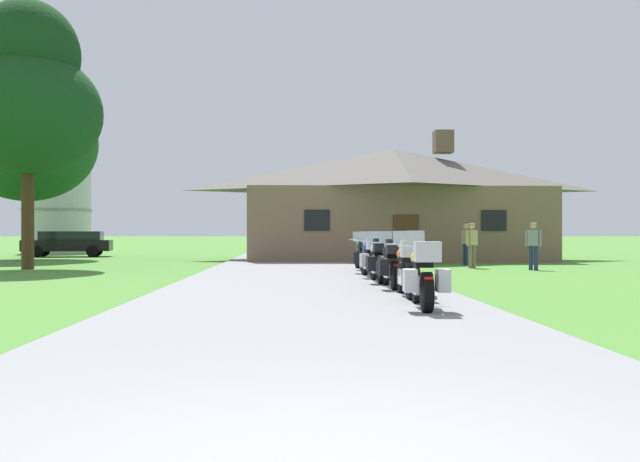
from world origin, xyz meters
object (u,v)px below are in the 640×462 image
at_px(metal_silo_distant, 57,202).
at_px(bystander_tan_shirt_beside_signpost, 472,243).
at_px(motorcycle_black_third_in_row, 392,264).
at_px(motorcycle_black_sixth_in_row, 364,255).
at_px(motorcycle_yellow_nearest_to_camera, 423,276).
at_px(parked_black_suv_far_left, 69,243).
at_px(motorcycle_silver_fourth_in_row, 379,261).
at_px(motorcycle_green_farthest_in_row, 363,254).
at_px(bystander_gray_shirt_by_tree, 533,243).
at_px(motorcycle_blue_fifth_in_row, 371,258).
at_px(motorcycle_orange_second_in_row, 407,268).
at_px(tree_left_near, 28,95).
at_px(tree_left_far, 27,126).
at_px(bystander_tan_shirt_near_lodge, 466,242).

bearing_deg(metal_silo_distant, bystander_tan_shirt_beside_signpost, -42.18).
distance_m(motorcycle_black_third_in_row, motorcycle_black_sixth_in_row, 6.21).
bearing_deg(motorcycle_yellow_nearest_to_camera, parked_black_suv_far_left, 121.08).
height_order(motorcycle_yellow_nearest_to_camera, motorcycle_silver_fourth_in_row, same).
relative_size(motorcycle_black_sixth_in_row, motorcycle_green_farthest_in_row, 1.00).
bearing_deg(motorcycle_green_farthest_in_row, bystander_gray_shirt_by_tree, -0.39).
bearing_deg(bystander_tan_shirt_beside_signpost, metal_silo_distant, -73.68).
bearing_deg(motorcycle_blue_fifth_in_row, motorcycle_orange_second_in_row, -94.26).
bearing_deg(motorcycle_green_farthest_in_row, bystander_tan_shirt_beside_signpost, 19.73).
height_order(tree_left_near, metal_silo_distant, tree_left_near).
bearing_deg(motorcycle_black_third_in_row, motorcycle_orange_second_in_row, -90.60).
height_order(motorcycle_blue_fifth_in_row, bystander_tan_shirt_beside_signpost, bystander_tan_shirt_beside_signpost).
xyz_separation_m(motorcycle_silver_fourth_in_row, motorcycle_green_farthest_in_row, (0.20, 6.19, 0.00)).
distance_m(motorcycle_silver_fourth_in_row, motorcycle_blue_fifth_in_row, 2.13).
relative_size(motorcycle_silver_fourth_in_row, tree_left_near, 0.21).
bearing_deg(motorcycle_silver_fourth_in_row, motorcycle_black_third_in_row, -88.97).
relative_size(motorcycle_black_third_in_row, motorcycle_black_sixth_in_row, 1.00).
bearing_deg(tree_left_near, bystander_gray_shirt_by_tree, -4.40).
distance_m(motorcycle_blue_fifth_in_row, bystander_tan_shirt_beside_signpost, 7.55).
relative_size(tree_left_far, parked_black_suv_far_left, 2.30).
bearing_deg(bystander_gray_shirt_by_tree, motorcycle_silver_fourth_in_row, -104.00).
distance_m(motorcycle_blue_fifth_in_row, tree_left_near, 14.45).
bearing_deg(bystander_tan_shirt_beside_signpost, motorcycle_black_third_in_row, 34.85).
height_order(bystander_gray_shirt_by_tree, tree_left_near, tree_left_near).
xyz_separation_m(motorcycle_orange_second_in_row, tree_left_near, (-11.90, 12.03, 5.69)).
xyz_separation_m(bystander_tan_shirt_beside_signpost, tree_left_far, (-19.84, 9.15, 5.63)).
height_order(motorcycle_silver_fourth_in_row, motorcycle_black_sixth_in_row, same).
bearing_deg(motorcycle_silver_fourth_in_row, bystander_tan_shirt_near_lodge, 63.99).
bearing_deg(parked_black_suv_far_left, metal_silo_distant, 15.68).
height_order(motorcycle_yellow_nearest_to_camera, motorcycle_orange_second_in_row, same).
distance_m(motorcycle_black_sixth_in_row, tree_left_near, 13.70).
bearing_deg(motorcycle_blue_fifth_in_row, motorcycle_silver_fourth_in_row, -95.50).
height_order(motorcycle_orange_second_in_row, tree_left_far, tree_left_far).
bearing_deg(bystander_tan_shirt_near_lodge, motorcycle_silver_fourth_in_row, 138.87).
distance_m(motorcycle_silver_fourth_in_row, bystander_tan_shirt_beside_signpost, 9.36).
height_order(motorcycle_black_third_in_row, motorcycle_blue_fifth_in_row, same).
distance_m(motorcycle_green_farthest_in_row, metal_silo_distant, 28.39).
height_order(motorcycle_blue_fifth_in_row, tree_left_near, tree_left_near).
xyz_separation_m(motorcycle_green_farthest_in_row, tree_left_far, (-15.56, 11.17, 5.97)).
bearing_deg(motorcycle_orange_second_in_row, motorcycle_black_third_in_row, 91.06).
height_order(motorcycle_silver_fourth_in_row, bystander_tan_shirt_near_lodge, bystander_tan_shirt_near_lodge).
distance_m(motorcycle_black_sixth_in_row, parked_black_suv_far_left, 22.37).
height_order(motorcycle_black_third_in_row, bystander_tan_shirt_beside_signpost, bystander_tan_shirt_beside_signpost).
xyz_separation_m(motorcycle_yellow_nearest_to_camera, motorcycle_black_sixth_in_row, (0.07, 10.50, 0.00)).
relative_size(motorcycle_black_third_in_row, bystander_tan_shirt_beside_signpost, 1.24).
bearing_deg(motorcycle_black_third_in_row, motorcycle_black_sixth_in_row, 89.39).
distance_m(bystander_tan_shirt_near_lodge, bystander_tan_shirt_beside_signpost, 2.43).
bearing_deg(motorcycle_orange_second_in_row, motorcycle_blue_fifth_in_row, 91.49).
height_order(bystander_tan_shirt_near_lodge, parked_black_suv_far_left, bystander_tan_shirt_near_lodge).
bearing_deg(metal_silo_distant, tree_left_near, -74.02).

